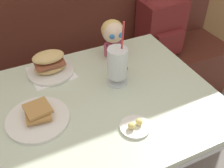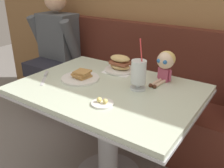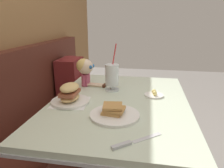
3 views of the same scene
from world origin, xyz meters
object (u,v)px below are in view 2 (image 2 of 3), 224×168
at_px(butter_saucer, 102,103).
at_px(butter_knife, 45,76).
at_px(seated_doll, 165,62).
at_px(toast_plate, 81,77).
at_px(milkshake_glass, 139,73).
at_px(diner_patron, 56,43).
at_px(sandwich_plate, 120,65).

bearing_deg(butter_saucer, butter_knife, 169.38).
relative_size(butter_saucer, seated_doll, 0.54).
height_order(toast_plate, seated_doll, seated_doll).
relative_size(milkshake_glass, diner_patron, 0.39).
xyz_separation_m(butter_knife, diner_patron, (-0.60, 0.68, -0.00)).
bearing_deg(milkshake_glass, butter_knife, -164.25).
bearing_deg(butter_knife, toast_plate, 22.40).
relative_size(butter_saucer, butter_knife, 0.62).
distance_m(toast_plate, butter_knife, 0.25).
xyz_separation_m(toast_plate, seated_doll, (0.46, 0.29, 0.11)).
bearing_deg(butter_knife, milkshake_glass, 15.75).
distance_m(toast_plate, diner_patron, 1.02).
height_order(sandwich_plate, butter_knife, sandwich_plate).
relative_size(milkshake_glass, sandwich_plate, 1.43).
relative_size(milkshake_glass, butter_knife, 1.62).
bearing_deg(butter_saucer, toast_plate, 148.30).
bearing_deg(sandwich_plate, butter_saucer, -67.60).
relative_size(toast_plate, milkshake_glass, 0.79).
distance_m(sandwich_plate, butter_knife, 0.52).
xyz_separation_m(toast_plate, butter_knife, (-0.23, -0.10, -0.01)).
distance_m(sandwich_plate, seated_doll, 0.35).
height_order(toast_plate, diner_patron, diner_patron).
xyz_separation_m(toast_plate, butter_saucer, (0.33, -0.20, -0.01)).
xyz_separation_m(butter_saucer, seated_doll, (0.14, 0.49, 0.12)).
bearing_deg(butter_saucer, seated_doll, 74.16).
bearing_deg(milkshake_glass, butter_saucer, -102.15).
xyz_separation_m(sandwich_plate, butter_saucer, (0.20, -0.48, -0.04)).
distance_m(milkshake_glass, butter_knife, 0.65).
height_order(sandwich_plate, diner_patron, diner_patron).
distance_m(butter_knife, seated_doll, 0.80).
distance_m(milkshake_glass, sandwich_plate, 0.33).
relative_size(milkshake_glass, seated_doll, 1.41).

